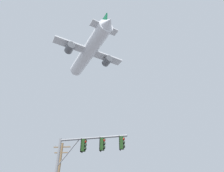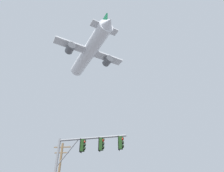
% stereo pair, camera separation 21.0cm
% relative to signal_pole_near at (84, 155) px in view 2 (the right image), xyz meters
% --- Properties ---
extents(signal_pole_near, '(5.55, 1.08, 6.17)m').
position_rel_signal_pole_near_xyz_m(signal_pole_near, '(0.00, 0.00, 0.00)').
color(signal_pole_near, slate).
rests_on(signal_pole_near, ground).
extents(airplane, '(15.57, 19.93, 6.09)m').
position_rel_signal_pole_near_xyz_m(airplane, '(-5.32, 19.64, 28.14)').
color(airplane, white).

